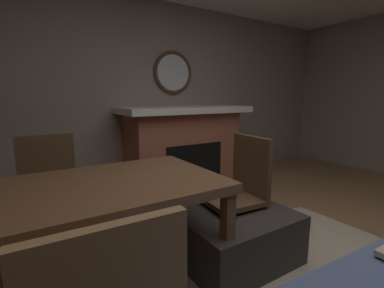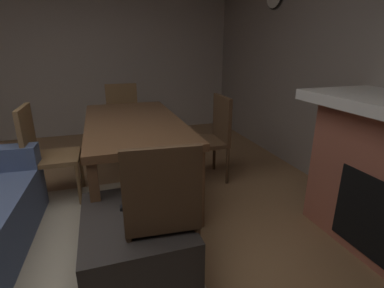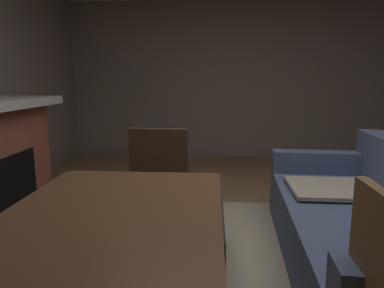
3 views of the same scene
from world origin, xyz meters
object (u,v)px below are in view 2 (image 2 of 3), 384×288
at_px(ottoman_coffee_table, 136,240).
at_px(dining_chair_south, 212,133).
at_px(dining_table, 134,127).
at_px(dining_chair_north, 43,149).
at_px(dining_chair_east, 123,113).
at_px(tv_remote, 132,206).
at_px(dining_chair_west, 161,205).

xyz_separation_m(ottoman_coffee_table, dining_chair_south, (1.15, -1.00, 0.33)).
xyz_separation_m(dining_table, dining_chair_north, (0.00, 0.85, -0.14)).
xyz_separation_m(dining_table, dining_chair_south, (-0.00, -0.85, -0.14)).
bearing_deg(ottoman_coffee_table, dining_chair_north, 31.04).
relative_size(dining_table, dining_chair_east, 1.99).
bearing_deg(dining_chair_south, dining_chair_east, 32.65).
relative_size(tv_remote, dining_chair_north, 0.17).
distance_m(ottoman_coffee_table, dining_chair_south, 1.56).
bearing_deg(tv_remote, dining_chair_east, -2.16).
height_order(ottoman_coffee_table, dining_chair_east, dining_chair_east).
relative_size(dining_table, dining_chair_south, 1.99).
bearing_deg(ottoman_coffee_table, dining_chair_west, -138.53).
relative_size(tv_remote, dining_chair_east, 0.17).
distance_m(dining_table, dining_chair_east, 1.32).
xyz_separation_m(ottoman_coffee_table, tv_remote, (0.09, 0.01, 0.20)).
relative_size(dining_chair_east, dining_chair_west, 1.00).
bearing_deg(dining_chair_east, dining_table, 179.88).
height_order(dining_chair_east, dining_chair_south, same).
height_order(ottoman_coffee_table, dining_table, dining_table).
distance_m(dining_table, dining_chair_west, 1.32).
xyz_separation_m(tv_remote, dining_chair_west, (-0.26, -0.15, 0.13)).
bearing_deg(dining_chair_north, dining_chair_south, -90.13).
xyz_separation_m(dining_chair_south, dining_chair_north, (0.00, 1.69, 0.00)).
relative_size(dining_chair_east, dining_chair_north, 1.00).
bearing_deg(dining_chair_north, dining_table, -90.13).
bearing_deg(dining_chair_north, dining_chair_west, -147.49).
bearing_deg(dining_chair_south, dining_chair_north, 89.87).
bearing_deg(dining_chair_north, ottoman_coffee_table, -148.96).
xyz_separation_m(ottoman_coffee_table, dining_table, (1.15, -0.15, 0.47)).
relative_size(ottoman_coffee_table, dining_table, 0.45).
bearing_deg(dining_chair_west, tv_remote, 30.36).
distance_m(ottoman_coffee_table, dining_table, 1.25).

